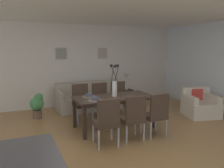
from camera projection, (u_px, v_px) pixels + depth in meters
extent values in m
plane|color=olive|center=(117.00, 140.00, 4.55)|extent=(9.00, 9.00, 0.00)
cube|color=silver|center=(74.00, 65.00, 7.28)|extent=(9.00, 0.10, 2.60)
cube|color=white|center=(109.00, 7.00, 4.51)|extent=(9.00, 7.20, 0.08)
cube|color=#33261E|center=(115.00, 98.00, 5.19)|extent=(1.80, 0.91, 0.05)
cube|color=#33261E|center=(137.00, 106.00, 5.94)|extent=(0.07, 0.07, 0.69)
cube|color=#33261E|center=(75.00, 113.00, 5.26)|extent=(0.07, 0.07, 0.69)
cube|color=#33261E|center=(155.00, 113.00, 5.23)|extent=(0.07, 0.07, 0.69)
cube|color=#33261E|center=(85.00, 123.00, 4.55)|extent=(0.07, 0.07, 0.69)
cube|color=#3D2D23|center=(106.00, 123.00, 4.30)|extent=(0.47, 0.47, 0.08)
cube|color=#3D2D23|center=(109.00, 113.00, 4.08)|extent=(0.42, 0.09, 0.48)
cylinder|color=#9EA0A5|center=(112.00, 130.00, 4.57)|extent=(0.04, 0.04, 0.38)
cylinder|color=#9EA0A5|center=(93.00, 133.00, 4.45)|extent=(0.04, 0.04, 0.38)
cylinder|color=#9EA0A5|center=(118.00, 137.00, 4.22)|extent=(0.04, 0.04, 0.38)
cylinder|color=#9EA0A5|center=(99.00, 140.00, 4.09)|extent=(0.04, 0.04, 0.38)
cube|color=#3D2D23|center=(83.00, 105.00, 5.75)|extent=(0.46, 0.46, 0.08)
cube|color=#3D2D23|center=(80.00, 93.00, 5.88)|extent=(0.42, 0.08, 0.48)
cylinder|color=#9EA0A5|center=(78.00, 116.00, 5.54)|extent=(0.04, 0.04, 0.38)
cylinder|color=#9EA0A5|center=(93.00, 114.00, 5.71)|extent=(0.04, 0.04, 0.38)
cylinder|color=#9EA0A5|center=(74.00, 112.00, 5.87)|extent=(0.04, 0.04, 0.38)
cylinder|color=#9EA0A5|center=(87.00, 111.00, 6.04)|extent=(0.04, 0.04, 0.38)
cube|color=#3D2D23|center=(131.00, 119.00, 4.56)|extent=(0.46, 0.46, 0.08)
cube|color=#3D2D23|center=(136.00, 109.00, 4.34)|extent=(0.42, 0.08, 0.48)
cylinder|color=#9EA0A5|center=(135.00, 126.00, 4.83)|extent=(0.04, 0.04, 0.38)
cylinder|color=#9EA0A5|center=(119.00, 128.00, 4.70)|extent=(0.04, 0.04, 0.38)
cylinder|color=#9EA0A5|center=(144.00, 132.00, 4.49)|extent=(0.04, 0.04, 0.38)
cylinder|color=#9EA0A5|center=(127.00, 135.00, 4.35)|extent=(0.04, 0.04, 0.38)
cube|color=#3D2D23|center=(102.00, 103.00, 5.96)|extent=(0.46, 0.46, 0.08)
cube|color=#3D2D23|center=(99.00, 92.00, 6.09)|extent=(0.42, 0.08, 0.48)
cylinder|color=#9EA0A5|center=(99.00, 114.00, 5.75)|extent=(0.04, 0.04, 0.38)
cylinder|color=#9EA0A5|center=(112.00, 112.00, 5.92)|extent=(0.04, 0.04, 0.38)
cylinder|color=#9EA0A5|center=(93.00, 110.00, 6.08)|extent=(0.04, 0.04, 0.38)
cylinder|color=#9EA0A5|center=(106.00, 109.00, 6.25)|extent=(0.04, 0.04, 0.38)
cube|color=#3D2D23|center=(154.00, 116.00, 4.76)|extent=(0.44, 0.44, 0.08)
cube|color=#3D2D23|center=(159.00, 106.00, 4.55)|extent=(0.42, 0.06, 0.48)
cylinder|color=#9EA0A5|center=(156.00, 123.00, 5.04)|extent=(0.04, 0.04, 0.38)
cylinder|color=#9EA0A5|center=(141.00, 125.00, 4.89)|extent=(0.04, 0.04, 0.38)
cylinder|color=#9EA0A5|center=(166.00, 128.00, 4.70)|extent=(0.04, 0.04, 0.38)
cylinder|color=#9EA0A5|center=(151.00, 131.00, 4.55)|extent=(0.04, 0.04, 0.38)
cube|color=#3D2D23|center=(121.00, 101.00, 6.18)|extent=(0.45, 0.45, 0.08)
cube|color=#3D2D23|center=(118.00, 90.00, 6.31)|extent=(0.42, 0.07, 0.48)
cylinder|color=#9EA0A5|center=(118.00, 111.00, 5.97)|extent=(0.04, 0.04, 0.38)
cylinder|color=#9EA0A5|center=(130.00, 110.00, 6.13)|extent=(0.04, 0.04, 0.38)
cylinder|color=#9EA0A5|center=(112.00, 108.00, 6.31)|extent=(0.04, 0.04, 0.38)
cylinder|color=#9EA0A5|center=(124.00, 107.00, 6.47)|extent=(0.04, 0.04, 0.38)
cylinder|color=white|center=(115.00, 89.00, 5.16)|extent=(0.11, 0.11, 0.34)
cylinder|color=black|center=(117.00, 75.00, 5.15)|extent=(0.05, 0.12, 0.37)
sphere|color=black|center=(118.00, 66.00, 5.14)|extent=(0.07, 0.07, 0.07)
cylinder|color=black|center=(112.00, 75.00, 5.14)|extent=(0.08, 0.05, 0.38)
sphere|color=black|center=(111.00, 66.00, 5.13)|extent=(0.07, 0.07, 0.07)
cylinder|color=black|center=(115.00, 75.00, 5.05)|extent=(0.15, 0.06, 0.36)
sphere|color=black|center=(115.00, 66.00, 4.99)|extent=(0.07, 0.07, 0.07)
cylinder|color=#7F705B|center=(95.00, 100.00, 4.78)|extent=(0.32, 0.32, 0.01)
cylinder|color=#475166|center=(95.00, 99.00, 4.78)|extent=(0.17, 0.17, 0.06)
cylinder|color=#3C4556|center=(95.00, 98.00, 4.78)|extent=(0.13, 0.13, 0.04)
cylinder|color=#7F705B|center=(89.00, 97.00, 5.15)|extent=(0.32, 0.32, 0.01)
cylinder|color=#475166|center=(89.00, 95.00, 5.15)|extent=(0.17, 0.17, 0.06)
cylinder|color=#3C4556|center=(89.00, 95.00, 5.14)|extent=(0.13, 0.13, 0.04)
cube|color=#A89E8E|center=(90.00, 102.00, 6.92)|extent=(1.94, 0.84, 0.42)
cube|color=#A89E8E|center=(86.00, 88.00, 7.17)|extent=(1.94, 0.16, 0.38)
cube|color=#A89E8E|center=(117.00, 90.00, 7.25)|extent=(0.10, 0.84, 0.20)
cube|color=#A89E8E|center=(59.00, 95.00, 6.51)|extent=(0.10, 0.84, 0.20)
cube|color=black|center=(126.00, 97.00, 7.39)|extent=(0.36, 0.36, 0.52)
cylinder|color=beige|center=(126.00, 88.00, 7.35)|extent=(0.12, 0.12, 0.08)
cylinder|color=beige|center=(126.00, 83.00, 7.32)|extent=(0.02, 0.02, 0.30)
cone|color=beige|center=(126.00, 77.00, 7.29)|extent=(0.22, 0.22, 0.18)
cube|color=beige|center=(200.00, 109.00, 6.17)|extent=(0.98, 0.98, 0.40)
cube|color=beige|center=(195.00, 93.00, 6.43)|extent=(0.81, 0.36, 0.35)
cube|color=beige|center=(213.00, 98.00, 6.16)|extent=(0.31, 0.69, 0.18)
cube|color=beige|center=(190.00, 99.00, 6.06)|extent=(0.31, 0.69, 0.18)
cube|color=#C63833|center=(197.00, 94.00, 6.33)|extent=(0.31, 0.16, 0.30)
cube|color=#B2ADA3|center=(61.00, 54.00, 7.00)|extent=(0.35, 0.02, 0.37)
cube|color=gray|center=(61.00, 54.00, 6.99)|extent=(0.30, 0.01, 0.32)
cube|color=#B2ADA3|center=(103.00, 53.00, 7.55)|extent=(0.34, 0.02, 0.36)
cube|color=#9E9389|center=(103.00, 53.00, 7.54)|extent=(0.29, 0.01, 0.31)
cylinder|color=brown|center=(37.00, 114.00, 6.00)|extent=(0.24, 0.24, 0.22)
sphere|color=#42844C|center=(37.00, 103.00, 5.95)|extent=(0.36, 0.36, 0.36)
sphere|color=#42844C|center=(39.00, 98.00, 5.92)|extent=(0.22, 0.22, 0.22)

